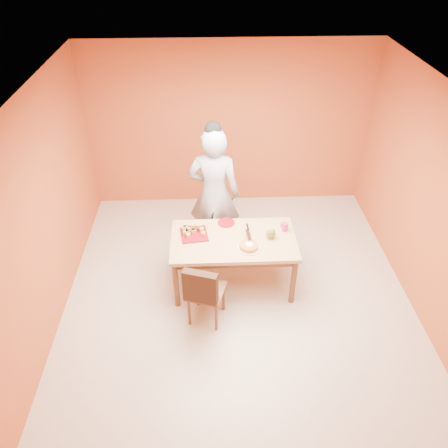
{
  "coord_description": "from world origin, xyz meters",
  "views": [
    {
      "loc": [
        -0.36,
        -4.02,
        4.2
      ],
      "look_at": [
        -0.18,
        0.3,
        1.04
      ],
      "focal_mm": 35.0,
      "sensor_mm": 36.0,
      "label": 1
    }
  ],
  "objects_px": {
    "dining_chair": "(206,291)",
    "checker_tin": "(284,225)",
    "red_dinner_plate": "(226,223)",
    "dining_table": "(233,245)",
    "pastry_platter": "(194,234)",
    "sponge_cake": "(249,246)",
    "egg_ornament": "(271,233)",
    "person": "(214,194)",
    "magenta_glass": "(285,227)"
  },
  "relations": [
    {
      "from": "person",
      "to": "egg_ornament",
      "type": "distance_m",
      "value": 1.02
    },
    {
      "from": "dining_chair",
      "to": "magenta_glass",
      "type": "xyz_separation_m",
      "value": [
        1.04,
        0.78,
        0.34
      ]
    },
    {
      "from": "person",
      "to": "red_dinner_plate",
      "type": "bearing_deg",
      "value": 120.81
    },
    {
      "from": "dining_table",
      "to": "dining_chair",
      "type": "height_order",
      "value": "dining_chair"
    },
    {
      "from": "pastry_platter",
      "to": "magenta_glass",
      "type": "height_order",
      "value": "magenta_glass"
    },
    {
      "from": "dining_chair",
      "to": "pastry_platter",
      "type": "xyz_separation_m",
      "value": [
        -0.14,
        0.73,
        0.29
      ]
    },
    {
      "from": "dining_chair",
      "to": "checker_tin",
      "type": "relative_size",
      "value": 10.05
    },
    {
      "from": "dining_table",
      "to": "dining_chair",
      "type": "xyz_separation_m",
      "value": [
        -0.36,
        -0.63,
        -0.19
      ]
    },
    {
      "from": "sponge_cake",
      "to": "egg_ornament",
      "type": "distance_m",
      "value": 0.35
    },
    {
      "from": "dining_table",
      "to": "person",
      "type": "xyz_separation_m",
      "value": [
        -0.23,
        0.72,
        0.32
      ]
    },
    {
      "from": "egg_ornament",
      "to": "checker_tin",
      "type": "xyz_separation_m",
      "value": [
        0.21,
        0.26,
        -0.06
      ]
    },
    {
      "from": "red_dinner_plate",
      "to": "sponge_cake",
      "type": "distance_m",
      "value": 0.61
    },
    {
      "from": "dining_chair",
      "to": "red_dinner_plate",
      "type": "height_order",
      "value": "dining_chair"
    },
    {
      "from": "person",
      "to": "pastry_platter",
      "type": "xyz_separation_m",
      "value": [
        -0.27,
        -0.62,
        -0.21
      ]
    },
    {
      "from": "checker_tin",
      "to": "pastry_platter",
      "type": "bearing_deg",
      "value": -173.02
    },
    {
      "from": "person",
      "to": "magenta_glass",
      "type": "distance_m",
      "value": 1.09
    },
    {
      "from": "pastry_platter",
      "to": "magenta_glass",
      "type": "bearing_deg",
      "value": 2.36
    },
    {
      "from": "dining_chair",
      "to": "pastry_platter",
      "type": "distance_m",
      "value": 0.8
    },
    {
      "from": "red_dinner_plate",
      "to": "magenta_glass",
      "type": "height_order",
      "value": "magenta_glass"
    },
    {
      "from": "dining_table",
      "to": "sponge_cake",
      "type": "relative_size",
      "value": 6.73
    },
    {
      "from": "dining_chair",
      "to": "red_dinner_plate",
      "type": "distance_m",
      "value": 1.06
    },
    {
      "from": "egg_ornament",
      "to": "dining_chair",
      "type": "bearing_deg",
      "value": -144.8
    },
    {
      "from": "checker_tin",
      "to": "red_dinner_plate",
      "type": "bearing_deg",
      "value": 172.5
    },
    {
      "from": "pastry_platter",
      "to": "egg_ornament",
      "type": "relative_size",
      "value": 2.16
    },
    {
      "from": "dining_table",
      "to": "red_dinner_plate",
      "type": "relative_size",
      "value": 6.98
    },
    {
      "from": "sponge_cake",
      "to": "egg_ornament",
      "type": "xyz_separation_m",
      "value": [
        0.29,
        0.19,
        0.04
      ]
    },
    {
      "from": "dining_table",
      "to": "pastry_platter",
      "type": "height_order",
      "value": "pastry_platter"
    },
    {
      "from": "dining_table",
      "to": "checker_tin",
      "type": "distance_m",
      "value": 0.73
    },
    {
      "from": "person",
      "to": "sponge_cake",
      "type": "height_order",
      "value": "person"
    },
    {
      "from": "pastry_platter",
      "to": "magenta_glass",
      "type": "distance_m",
      "value": 1.18
    },
    {
      "from": "pastry_platter",
      "to": "sponge_cake",
      "type": "bearing_deg",
      "value": -24.06
    },
    {
      "from": "dining_chair",
      "to": "checker_tin",
      "type": "bearing_deg",
      "value": 57.48
    },
    {
      "from": "red_dinner_plate",
      "to": "egg_ornament",
      "type": "distance_m",
      "value": 0.66
    },
    {
      "from": "checker_tin",
      "to": "egg_ornament",
      "type": "bearing_deg",
      "value": -129.0
    },
    {
      "from": "dining_table",
      "to": "checker_tin",
      "type": "relative_size",
      "value": 17.41
    },
    {
      "from": "dining_table",
      "to": "pastry_platter",
      "type": "xyz_separation_m",
      "value": [
        -0.5,
        0.11,
        0.1
      ]
    },
    {
      "from": "red_dinner_plate",
      "to": "pastry_platter",
      "type": "bearing_deg",
      "value": -150.13
    },
    {
      "from": "person",
      "to": "sponge_cake",
      "type": "distance_m",
      "value": 1.02
    },
    {
      "from": "pastry_platter",
      "to": "checker_tin",
      "type": "relative_size",
      "value": 3.65
    },
    {
      "from": "sponge_cake",
      "to": "magenta_glass",
      "type": "xyz_separation_m",
      "value": [
        0.5,
        0.35,
        0.02
      ]
    },
    {
      "from": "person",
      "to": "egg_ornament",
      "type": "bearing_deg",
      "value": 142.63
    },
    {
      "from": "checker_tin",
      "to": "magenta_glass",
      "type": "bearing_deg",
      "value": -90.0
    },
    {
      "from": "dining_table",
      "to": "dining_chair",
      "type": "bearing_deg",
      "value": -120.04
    },
    {
      "from": "pastry_platter",
      "to": "checker_tin",
      "type": "bearing_deg",
      "value": 6.98
    },
    {
      "from": "dining_table",
      "to": "checker_tin",
      "type": "height_order",
      "value": "checker_tin"
    },
    {
      "from": "dining_chair",
      "to": "pastry_platter",
      "type": "bearing_deg",
      "value": 118.27
    },
    {
      "from": "pastry_platter",
      "to": "sponge_cake",
      "type": "height_order",
      "value": "sponge_cake"
    },
    {
      "from": "red_dinner_plate",
      "to": "magenta_glass",
      "type": "relative_size",
      "value": 2.02
    },
    {
      "from": "red_dinner_plate",
      "to": "magenta_glass",
      "type": "bearing_deg",
      "value": -14.5
    },
    {
      "from": "dining_table",
      "to": "pastry_platter",
      "type": "relative_size",
      "value": 4.77
    }
  ]
}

